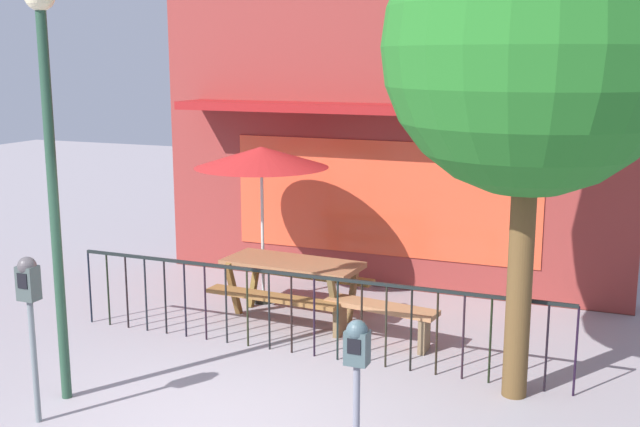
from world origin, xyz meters
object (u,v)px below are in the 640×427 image
Objects in this scene: picnic_table_left at (292,273)px; patio_bench at (381,315)px; street_lamp at (49,136)px; parking_meter_far at (29,296)px; parking_meter_near at (357,360)px; street_tree at (532,48)px; patio_umbrella at (261,158)px.

picnic_table_left is 1.45m from patio_bench.
picnic_table_left is 3.87m from street_lamp.
street_lamp is (-0.11, 0.53, 1.41)m from parking_meter_far.
parking_meter_near is at bearing -59.08° from picnic_table_left.
patio_bench is at bearing 53.50° from parking_meter_far.
parking_meter_near is 3.66m from street_lamp.
street_tree reaches higher than parking_meter_far.
patio_bench is 1.01× the size of parking_meter_near.
picnic_table_left is 0.46× the size of street_lamp.
street_tree is at bearing 22.73° from street_lamp.
patio_umbrella is at bearing 85.48° from parking_meter_far.
parking_meter_far is at bearing -179.41° from parking_meter_near.
patio_umbrella is at bearing 153.70° from street_tree.
street_tree reaches higher than patio_bench.
street_lamp reaches higher than picnic_table_left.
street_lamp is (-4.19, -1.76, -0.82)m from street_tree.
picnic_table_left is at bearing 156.35° from street_tree.
parking_meter_near is at bearing -75.80° from patio_bench.
street_lamp reaches higher than parking_meter_near.
picnic_table_left is 1.33× the size of parking_meter_near.
parking_meter_near is (0.80, -3.16, 0.74)m from patio_bench.
parking_meter_far is at bearing -126.50° from patio_bench.
patio_bench is at bearing 104.20° from parking_meter_near.
patio_umbrella is 1.53× the size of patio_bench.
street_lamp is (-3.28, 0.50, 1.55)m from parking_meter_near.
street_lamp is at bearing 171.30° from parking_meter_near.
picnic_table_left is at bearing 70.10° from street_lamp.
picnic_table_left is at bearing 74.50° from parking_meter_far.
picnic_table_left is 1.66m from patio_umbrella.
parking_meter_far reaches higher than parking_meter_near.
patio_bench is (1.36, -0.44, -0.26)m from picnic_table_left.
street_lamp is at bearing -157.27° from street_tree.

